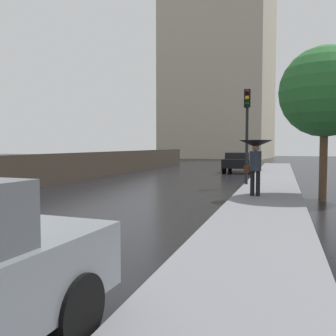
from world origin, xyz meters
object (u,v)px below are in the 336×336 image
at_px(car_black_mid_road, 239,161).
at_px(traffic_light, 247,118).
at_px(pedestrian_with_umbrella_near, 256,151).
at_px(street_tree_near, 325,92).

height_order(car_black_mid_road, traffic_light, traffic_light).
bearing_deg(pedestrian_with_umbrella_near, traffic_light, 103.72).
bearing_deg(traffic_light, car_black_mid_road, 98.31).
relative_size(car_black_mid_road, traffic_light, 1.00).
distance_m(pedestrian_with_umbrella_near, traffic_light, 3.95).
bearing_deg(street_tree_near, pedestrian_with_umbrella_near, -155.72).
bearing_deg(pedestrian_with_umbrella_near, street_tree_near, 28.45).
height_order(traffic_light, street_tree_near, street_tree_near).
distance_m(traffic_light, street_tree_near, 3.91).
bearing_deg(car_black_mid_road, traffic_light, -81.04).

